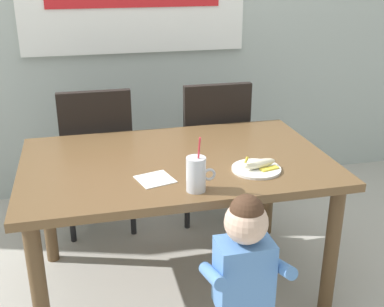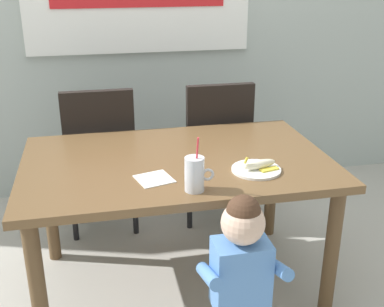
% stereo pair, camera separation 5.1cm
% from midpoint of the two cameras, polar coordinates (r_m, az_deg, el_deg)
% --- Properties ---
extents(ground_plane, '(24.00, 24.00, 0.00)m').
position_cam_midpoint_polar(ground_plane, '(2.74, -1.09, -15.04)').
color(ground_plane, '#B7B2A8').
extents(dining_table, '(1.50, 0.95, 0.74)m').
position_cam_midpoint_polar(dining_table, '(2.41, -1.20, -2.63)').
color(dining_table, brown).
rests_on(dining_table, ground).
extents(dining_chair_left, '(0.44, 0.44, 0.96)m').
position_cam_midpoint_polar(dining_chair_left, '(3.04, -10.34, 0.20)').
color(dining_chair_left, black).
rests_on(dining_chair_left, ground).
extents(dining_chair_right, '(0.44, 0.44, 0.96)m').
position_cam_midpoint_polar(dining_chair_right, '(3.14, 3.17, 1.20)').
color(dining_chair_right, black).
rests_on(dining_chair_right, ground).
extents(toddler_standing, '(0.33, 0.24, 0.84)m').
position_cam_midpoint_polar(toddler_standing, '(1.95, 6.60, -13.27)').
color(toddler_standing, '#3F4760').
rests_on(toddler_standing, ground).
extents(milk_cup, '(0.13, 0.08, 0.25)m').
position_cam_midpoint_polar(milk_cup, '(2.02, 1.05, -2.68)').
color(milk_cup, silver).
rests_on(milk_cup, dining_table).
extents(snack_plate, '(0.23, 0.23, 0.01)m').
position_cam_midpoint_polar(snack_plate, '(2.26, 8.25, -1.90)').
color(snack_plate, white).
rests_on(snack_plate, dining_table).
extents(peeled_banana, '(0.18, 0.12, 0.07)m').
position_cam_midpoint_polar(peeled_banana, '(2.25, 8.70, -1.31)').
color(peeled_banana, '#F4EAC6').
rests_on(peeled_banana, snack_plate).
extents(paper_napkin, '(0.18, 0.18, 0.00)m').
position_cam_midpoint_polar(paper_napkin, '(2.15, -3.82, -3.02)').
color(paper_napkin, white).
rests_on(paper_napkin, dining_table).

